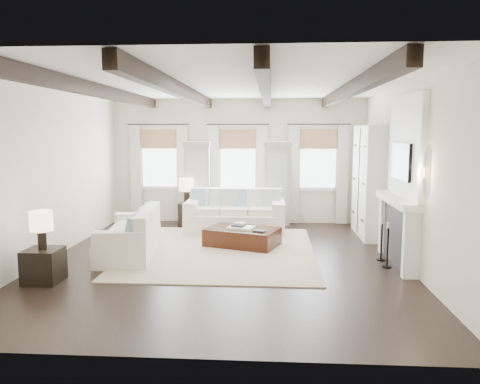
# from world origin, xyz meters

# --- Properties ---
(ground) EXTENTS (7.50, 7.50, 0.00)m
(ground) POSITION_xyz_m (0.00, 0.00, 0.00)
(ground) COLOR black
(ground) RESTS_ON ground
(room_shell) EXTENTS (6.54, 7.54, 3.22)m
(room_shell) POSITION_xyz_m (0.75, 0.90, 1.89)
(room_shell) COLOR silver
(room_shell) RESTS_ON ground
(area_rug) EXTENTS (3.66, 4.26, 0.02)m
(area_rug) POSITION_xyz_m (-0.12, 0.71, 0.01)
(area_rug) COLOR #C3B094
(area_rug) RESTS_ON ground
(sofa_back) EXTENTS (2.33, 1.05, 1.00)m
(sofa_back) POSITION_xyz_m (0.01, 2.61, 0.41)
(sofa_back) COLOR white
(sofa_back) RESTS_ON ground
(sofa_left) EXTENTS (1.18, 2.19, 0.90)m
(sofa_left) POSITION_xyz_m (-1.79, 0.31, 0.36)
(sofa_left) COLOR white
(sofa_left) RESTS_ON ground
(ottoman) EXTENTS (1.65, 1.32, 0.38)m
(ottoman) POSITION_xyz_m (0.27, 1.14, 0.19)
(ottoman) COLOR black
(ottoman) RESTS_ON ground
(tray) EXTENTS (0.60, 0.52, 0.04)m
(tray) POSITION_xyz_m (0.25, 1.13, 0.40)
(tray) COLOR white
(tray) RESTS_ON ottoman
(book_lower) EXTENTS (0.31, 0.27, 0.04)m
(book_lower) POSITION_xyz_m (0.19, 1.15, 0.44)
(book_lower) COLOR #262628
(book_lower) RESTS_ON tray
(book_upper) EXTENTS (0.26, 0.23, 0.03)m
(book_upper) POSITION_xyz_m (0.22, 1.21, 0.47)
(book_upper) COLOR beige
(book_upper) RESTS_ON book_lower
(book_loose) EXTENTS (0.29, 0.25, 0.03)m
(book_loose) POSITION_xyz_m (0.63, 0.85, 0.39)
(book_loose) COLOR #262628
(book_loose) RESTS_ON ottoman
(side_table_front) EXTENTS (0.54, 0.54, 0.54)m
(side_table_front) POSITION_xyz_m (-2.72, -1.40, 0.27)
(side_table_front) COLOR black
(side_table_front) RESTS_ON ground
(lamp_front) EXTENTS (0.35, 0.35, 0.60)m
(lamp_front) POSITION_xyz_m (-2.72, -1.40, 0.95)
(lamp_front) COLOR black
(lamp_front) RESTS_ON side_table_front
(side_table_back) EXTENTS (0.40, 0.40, 0.59)m
(side_table_back) POSITION_xyz_m (-1.25, 3.15, 0.30)
(side_table_back) COLOR black
(side_table_back) RESTS_ON ground
(lamp_back) EXTENTS (0.36, 0.36, 0.61)m
(lamp_back) POSITION_xyz_m (-1.25, 3.15, 1.01)
(lamp_back) COLOR black
(lamp_back) RESTS_ON side_table_back
(candlestick_near) EXTENTS (0.16, 0.16, 0.81)m
(candlestick_near) POSITION_xyz_m (2.90, -0.22, 0.33)
(candlestick_near) COLOR black
(candlestick_near) RESTS_ON ground
(candlestick_far) EXTENTS (0.16, 0.16, 0.79)m
(candlestick_far) POSITION_xyz_m (2.90, 0.23, 0.33)
(candlestick_far) COLOR black
(candlestick_far) RESTS_ON ground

